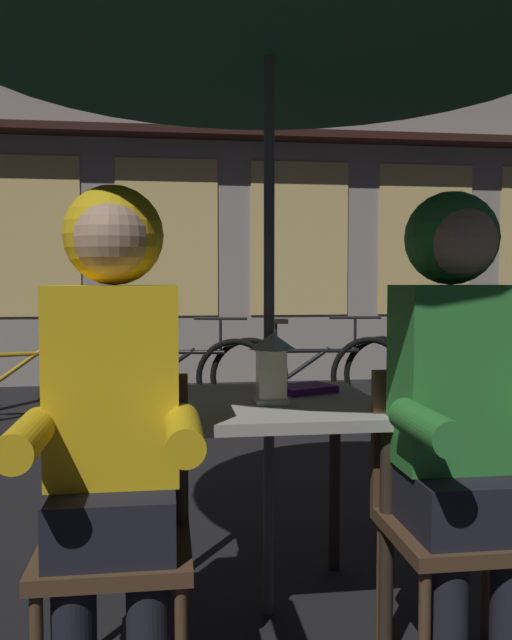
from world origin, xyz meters
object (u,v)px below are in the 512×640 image
bicycle_second (19,379)px  bicycle_third (174,375)px  bicycle_fourth (309,374)px  person_left_hooded (113,394)px  chair_left (117,519)px  bicycle_fifth (438,371)px  person_right_hooded (460,386)px  chair_right (449,503)px  cafe_table (269,430)px  book (305,389)px  lantern (272,366)px

bicycle_second → bicycle_third: bearing=0.4°
bicycle_fourth → person_left_hooded: bearing=-109.8°
chair_left → person_left_hooded: bearing=-90.0°
bicycle_fifth → bicycle_fourth: bearing=-179.7°
bicycle_fifth → person_right_hooded: bearing=-112.4°
bicycle_third → bicycle_fifth: size_ratio=0.98×
person_left_hooded → bicycle_fifth: (2.48, 3.69, -0.50)m
bicycle_fifth → chair_right: bearing=-112.7°
cafe_table → person_right_hooded: bearing=-41.6°
chair_left → book: 0.85m
bicycle_fourth → person_right_hooded: bearing=-95.7°
person_left_hooded → book: 0.85m
person_right_hooded → cafe_table: bearing=138.4°
lantern → chair_right: (0.48, -0.32, -0.37)m
person_right_hooded → bicycle_third: (-0.77, 3.74, -0.50)m
lantern → person_right_hooded: 0.61m
bicycle_second → bicycle_fifth: same height
chair_right → lantern: bearing=146.0°
person_left_hooded → bicycle_fourth: size_ratio=0.83×
cafe_table → chair_left: size_ratio=0.85×
bicycle_third → bicycle_fifth: 2.29m
lantern → chair_left: 0.69m
person_right_hooded → bicycle_fourth: size_ratio=0.83×
chair_left → person_left_hooded: person_left_hooded is taller
person_left_hooded → book: (0.63, 0.57, -0.09)m
chair_left → person_right_hooded: bearing=-3.4°
lantern → bicycle_third: (-0.29, 3.37, -0.51)m
person_left_hooded → bicycle_second: person_left_hooded is taller
book → cafe_table: bearing=-160.4°
chair_right → bicycle_third: chair_right is taller
chair_right → book: chair_right is taller
bicycle_fourth → bicycle_fifth: size_ratio=1.00×
bicycle_fifth → lantern: bearing=-121.1°
bicycle_fourth → cafe_table: bearing=-104.6°
bicycle_fifth → book: (-1.84, -3.12, 0.41)m
chair_left → person_right_hooded: (0.96, -0.06, 0.36)m
person_left_hooded → bicycle_third: bearing=87.0°
bicycle_second → bicycle_third: same height
lantern → bicycle_second: 3.73m
bicycle_fourth → lantern: bearing=-104.3°
bicycle_fourth → chair_right: bearing=-95.8°
lantern → bicycle_fifth: bearing=58.9°
lantern → cafe_table: bearing=94.9°
bicycle_second → bicycle_third: 1.24m
lantern → bicycle_third: size_ratio=0.14×
chair_right → bicycle_fifth: 3.94m
person_right_hooded → book: 0.66m
person_right_hooded → bicycle_third: size_ratio=0.85×
bicycle_second → bicycle_fourth: same height
person_right_hooded → bicycle_second: size_ratio=0.85×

